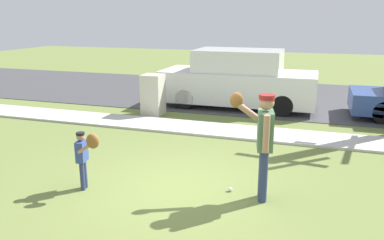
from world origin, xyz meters
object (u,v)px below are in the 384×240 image
Objects in this scene: person_adult at (262,135)px; person_child at (85,152)px; parked_van_white at (238,80)px; utility_cabinet at (153,95)px; baseball at (230,189)px.

person_adult reaches higher than person_child.
parked_van_white is at bearing 69.84° from person_child.
utility_cabinet is 0.25× the size of parked_van_white.
person_adult is at bearing -12.46° from baseball.
baseball is 6.57m from parked_van_white.
parked_van_white reaches higher than baseball.
person_child is 0.87× the size of utility_cabinet.
person_adult is at bearing 104.56° from parked_van_white.
baseball is at bearing 100.37° from parked_van_white.
person_adult is 3.00m from person_child.
baseball is 5.78m from utility_cabinet.
person_child is (-2.92, -0.59, -0.40)m from person_adult.
person_child is at bearing 1.00° from person_adult.
person_adult is at bearing -50.07° from utility_cabinet.
person_adult is 1.65× the size of person_child.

